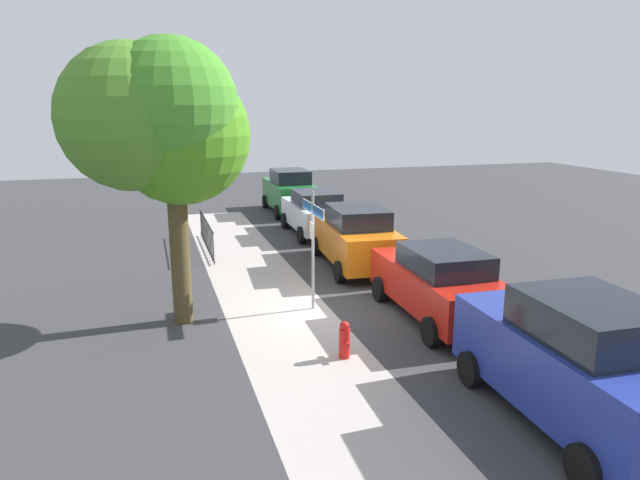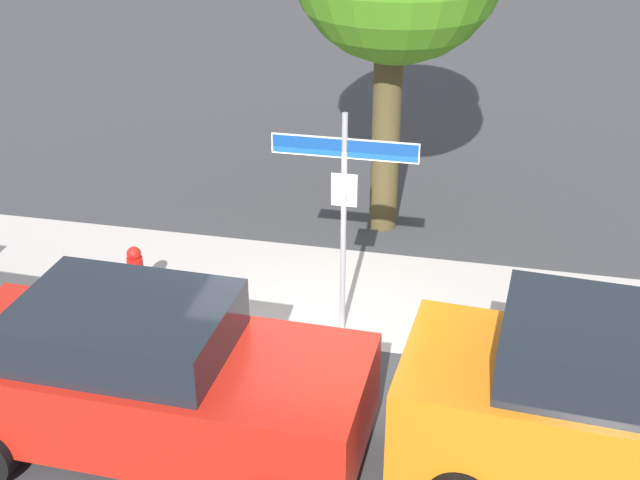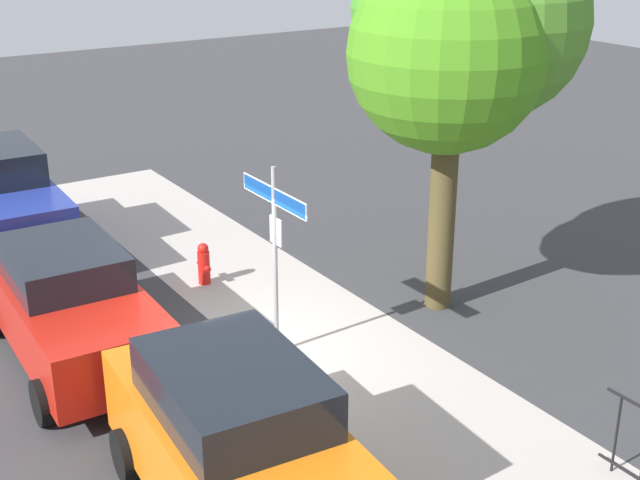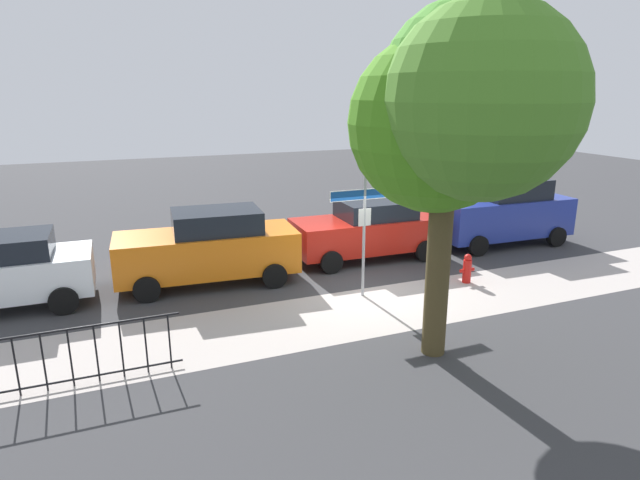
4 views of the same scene
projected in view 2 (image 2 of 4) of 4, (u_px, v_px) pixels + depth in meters
ground_plane at (316, 343)px, 10.83m from camera, size 60.00×60.00×0.00m
sidewalk_strip at (479, 308)px, 11.57m from camera, size 24.00×2.60×0.00m
street_sign at (344, 185)px, 10.18m from camera, size 1.78×0.07×2.97m
car_red at (150, 378)px, 8.69m from camera, size 4.45×2.06×1.76m
car_orange at (636, 415)px, 8.03m from camera, size 4.70×2.25×1.94m
fire_hydrant at (136, 273)px, 11.69m from camera, size 0.42×0.22×0.78m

